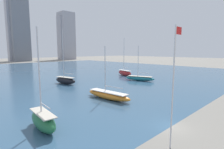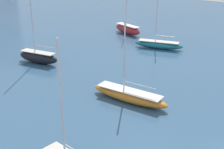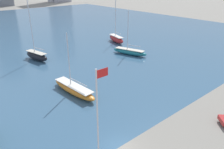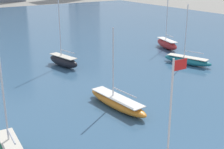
# 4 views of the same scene
# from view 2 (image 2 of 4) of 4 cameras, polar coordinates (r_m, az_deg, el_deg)

# --- Properties ---
(sailboat_red) EXTENTS (3.83, 8.33, 14.55)m
(sailboat_red) POSITION_cam_2_polar(r_m,az_deg,el_deg) (72.54, 2.88, 8.32)
(sailboat_red) COLOR #B72828
(sailboat_red) RESTS_ON harbor_water
(sailboat_black) EXTENTS (3.65, 7.99, 15.91)m
(sailboat_black) POSITION_cam_2_polar(r_m,az_deg,el_deg) (54.83, -13.35, 3.20)
(sailboat_black) COLOR black
(sailboat_black) RESTS_ON harbor_water
(sailboat_orange) EXTENTS (3.29, 10.97, 10.45)m
(sailboat_orange) POSITION_cam_2_polar(r_m,az_deg,el_deg) (40.12, 3.16, -3.82)
(sailboat_orange) COLOR orange
(sailboat_orange) RESTS_ON harbor_water
(sailboat_teal) EXTENTS (5.11, 9.70, 11.22)m
(sailboat_teal) POSITION_cam_2_polar(r_m,az_deg,el_deg) (62.23, 8.53, 5.47)
(sailboat_teal) COLOR #1E757F
(sailboat_teal) RESTS_ON harbor_water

